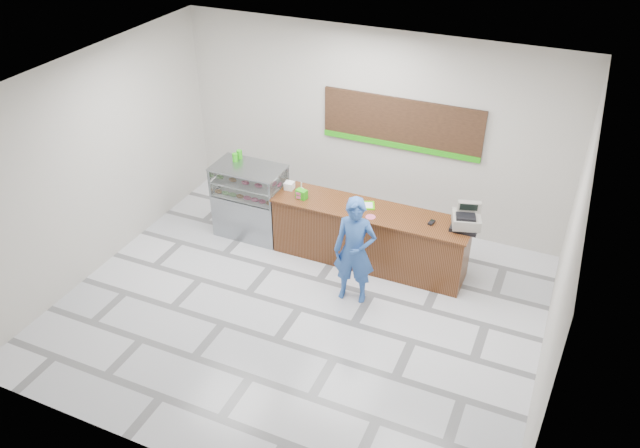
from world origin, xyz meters
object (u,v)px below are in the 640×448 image
at_px(serving_tray, 364,205).
at_px(cash_register, 466,219).
at_px(customer, 355,251).
at_px(sales_counter, 369,236).
at_px(display_case, 250,200).

bearing_deg(serving_tray, cash_register, -20.82).
distance_m(cash_register, customer, 1.78).
bearing_deg(serving_tray, customer, -98.28).
xyz_separation_m(sales_counter, cash_register, (1.50, 0.10, 0.66)).
xyz_separation_m(cash_register, serving_tray, (-1.65, -0.03, -0.14)).
distance_m(sales_counter, serving_tray, 0.55).
relative_size(sales_counter, display_case, 2.45).
bearing_deg(serving_tray, display_case, 160.24).
relative_size(sales_counter, serving_tray, 7.71).
xyz_separation_m(sales_counter, display_case, (-2.22, -0.00, 0.16)).
xyz_separation_m(cash_register, customer, (-1.40, -1.06, -0.30)).
relative_size(sales_counter, customer, 1.86).
xyz_separation_m(sales_counter, serving_tray, (-0.15, 0.07, 0.52)).
xyz_separation_m(display_case, serving_tray, (2.07, 0.07, 0.36)).
xyz_separation_m(serving_tray, customer, (0.25, -1.03, -0.16)).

